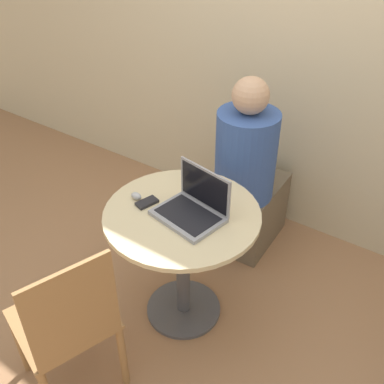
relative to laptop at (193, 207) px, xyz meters
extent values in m
plane|color=#9E704C|center=(-0.05, -0.02, -0.75)|extent=(12.00, 12.00, 0.00)
cube|color=beige|center=(-0.05, 1.10, 0.55)|extent=(7.00, 0.05, 2.60)
cylinder|color=#4C4C51|center=(-0.05, -0.02, -0.74)|extent=(0.42, 0.42, 0.02)
cylinder|color=#4C4C51|center=(-0.05, -0.02, -0.40)|extent=(0.07, 0.07, 0.66)
cylinder|color=beige|center=(-0.05, -0.02, -0.06)|extent=(0.76, 0.76, 0.02)
cube|color=gray|center=(-0.01, -0.04, -0.04)|extent=(0.35, 0.28, 0.02)
cube|color=black|center=(-0.01, -0.04, -0.03)|extent=(0.30, 0.23, 0.00)
cube|color=gray|center=(0.01, 0.08, 0.08)|extent=(0.31, 0.07, 0.20)
cube|color=black|center=(0.01, 0.07, 0.08)|extent=(0.28, 0.06, 0.18)
cube|color=black|center=(-0.24, -0.06, -0.04)|extent=(0.08, 0.12, 0.02)
ellipsoid|color=#B2B2B7|center=(-0.31, -0.05, -0.03)|extent=(0.06, 0.04, 0.03)
cylinder|color=#9E7042|center=(-0.37, -0.42, -0.54)|extent=(0.04, 0.04, 0.41)
cylinder|color=#9E7042|center=(-0.48, -0.76, -0.54)|extent=(0.04, 0.04, 0.41)
cylinder|color=#9E7042|center=(-0.03, -0.54, -0.54)|extent=(0.04, 0.04, 0.41)
cube|color=#9E7042|center=(-0.26, -0.65, -0.32)|extent=(0.51, 0.51, 0.02)
cube|color=#9E7042|center=(-0.07, -0.71, -0.09)|extent=(0.14, 0.35, 0.44)
cube|color=brown|center=(-0.06, 0.74, -0.53)|extent=(0.35, 0.51, 0.44)
cylinder|color=#38569E|center=(-0.05, 0.62, -0.04)|extent=(0.35, 0.35, 0.53)
sphere|color=tan|center=(-0.05, 0.62, 0.32)|extent=(0.20, 0.20, 0.20)
camera|label=1|loc=(0.94, -1.39, 1.28)|focal=42.00mm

